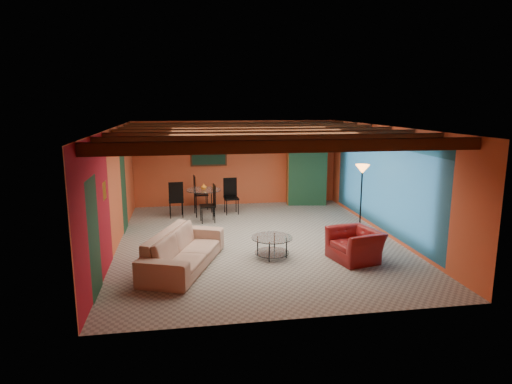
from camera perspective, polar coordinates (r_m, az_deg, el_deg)
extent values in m
cube|color=gray|center=(10.75, 0.17, -6.23)|extent=(6.50, 8.00, 0.01)
cube|color=silver|center=(10.26, 0.18, 8.30)|extent=(6.50, 8.00, 0.01)
cube|color=#BF4F2C|center=(14.33, -2.48, 3.74)|extent=(6.50, 0.02, 2.70)
cube|color=maroon|center=(10.40, -17.77, 0.29)|extent=(0.02, 8.00, 2.70)
cube|color=#296178|center=(11.41, 16.49, 1.31)|extent=(0.02, 8.00, 2.70)
imported|color=tan|center=(9.09, -9.25, -7.29)|extent=(1.80, 2.69, 0.73)
imported|color=maroon|center=(9.59, 12.59, -6.64)|extent=(1.10, 1.19, 0.66)
cube|color=brown|center=(14.52, 6.34, 2.53)|extent=(1.26, 0.76, 2.07)
cube|color=black|center=(14.18, -6.10, 4.83)|extent=(1.05, 0.03, 0.65)
imported|color=#26661E|center=(14.38, 6.45, 7.53)|extent=(0.53, 0.50, 0.46)
imported|color=orange|center=(12.98, -6.75, 2.00)|extent=(0.22, 0.22, 0.18)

